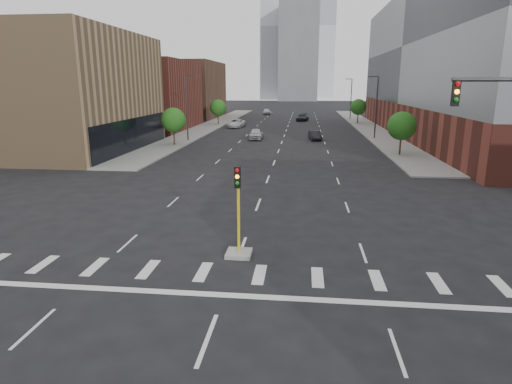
% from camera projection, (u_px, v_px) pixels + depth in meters
% --- Properties ---
extents(ground, '(400.00, 400.00, 0.00)m').
position_uv_depth(ground, '(192.00, 380.00, 11.95)').
color(ground, black).
rests_on(ground, ground).
extents(sidewalk_left_far, '(5.00, 92.00, 0.15)m').
position_uv_depth(sidewalk_left_far, '(212.00, 125.00, 84.79)').
color(sidewalk_left_far, gray).
rests_on(sidewalk_left_far, ground).
extents(sidewalk_right_far, '(5.00, 92.00, 0.15)m').
position_uv_depth(sidewalk_right_far, '(367.00, 126.00, 81.64)').
color(sidewalk_right_far, gray).
rests_on(sidewalk_right_far, ground).
extents(building_left_mid, '(20.00, 24.00, 14.00)m').
position_uv_depth(building_left_mid, '(51.00, 92.00, 51.65)').
color(building_left_mid, '#987956').
rests_on(building_left_mid, ground).
extents(building_left_far_a, '(20.00, 22.00, 12.00)m').
position_uv_depth(building_left_far_a, '(134.00, 95.00, 76.94)').
color(building_left_far_a, brown).
rests_on(building_left_far_a, ground).
extents(building_left_far_b, '(20.00, 24.00, 13.00)m').
position_uv_depth(building_left_far_b, '(176.00, 90.00, 101.86)').
color(building_left_far_b, brown).
rests_on(building_left_far_b, ground).
extents(building_right_main, '(24.00, 70.00, 22.00)m').
position_uv_depth(building_right_main, '(483.00, 63.00, 63.93)').
color(building_right_main, brown).
rests_on(building_right_main, ground).
extents(tower_left, '(22.00, 22.00, 70.00)m').
position_uv_depth(tower_left, '(284.00, 28.00, 216.08)').
color(tower_left, '#B2B7BC').
rests_on(tower_left, ground).
extents(tower_right, '(20.00, 20.00, 80.00)m').
position_uv_depth(tower_right, '(318.00, 27.00, 251.49)').
color(tower_right, '#B2B7BC').
rests_on(tower_right, ground).
extents(tower_mid, '(18.00, 18.00, 44.00)m').
position_uv_depth(tower_mid, '(299.00, 53.00, 199.18)').
color(tower_mid, slate).
rests_on(tower_mid, ground).
extents(median_traffic_signal, '(1.20, 1.20, 4.40)m').
position_uv_depth(median_traffic_signal, '(239.00, 237.00, 20.34)').
color(median_traffic_signal, '#999993').
rests_on(median_traffic_signal, ground).
extents(streetlight_right_a, '(1.60, 0.22, 9.07)m').
position_uv_depth(streetlight_right_a, '(376.00, 105.00, 62.28)').
color(streetlight_right_a, '#2D2D30').
rests_on(streetlight_right_a, ground).
extents(streetlight_right_b, '(1.60, 0.22, 9.07)m').
position_uv_depth(streetlight_right_b, '(351.00, 97.00, 96.00)').
color(streetlight_right_b, '#2D2D30').
rests_on(streetlight_right_b, ground).
extents(streetlight_left, '(1.60, 0.22, 9.07)m').
position_uv_depth(streetlight_left, '(187.00, 106.00, 60.29)').
color(streetlight_left, '#2D2D30').
rests_on(streetlight_left, ground).
extents(tree_left_near, '(3.20, 3.20, 4.85)m').
position_uv_depth(tree_left_near, '(173.00, 120.00, 55.93)').
color(tree_left_near, '#382619').
rests_on(tree_left_near, ground).
extents(tree_left_far, '(3.20, 3.20, 4.85)m').
position_uv_depth(tree_left_far, '(218.00, 108.00, 84.83)').
color(tree_left_far, '#382619').
rests_on(tree_left_far, ground).
extents(tree_right_near, '(3.20, 3.20, 4.85)m').
position_uv_depth(tree_right_near, '(402.00, 126.00, 48.17)').
color(tree_right_near, '#382619').
rests_on(tree_right_near, ground).
extents(tree_right_far, '(3.20, 3.20, 4.85)m').
position_uv_depth(tree_right_far, '(358.00, 107.00, 86.70)').
color(tree_right_far, '#382619').
rests_on(tree_right_far, ground).
extents(car_near_left, '(1.96, 4.75, 1.61)m').
position_uv_depth(car_near_left, '(256.00, 134.00, 63.13)').
color(car_near_left, '#ADACB1').
rests_on(car_near_left, ground).
extents(car_mid_right, '(2.01, 4.26, 1.35)m').
position_uv_depth(car_mid_right, '(315.00, 135.00, 62.52)').
color(car_mid_right, black).
rests_on(car_mid_right, ground).
extents(car_far_left, '(3.13, 5.83, 1.56)m').
position_uv_depth(car_far_left, '(236.00, 123.00, 80.28)').
color(car_far_left, silver).
rests_on(car_far_left, ground).
extents(car_deep_right, '(3.02, 5.69, 1.57)m').
position_uv_depth(car_deep_right, '(302.00, 117.00, 93.94)').
color(car_deep_right, black).
rests_on(car_deep_right, ground).
extents(car_distant, '(2.38, 4.76, 1.56)m').
position_uv_depth(car_distant, '(267.00, 112.00, 113.64)').
color(car_distant, silver).
rests_on(car_distant, ground).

